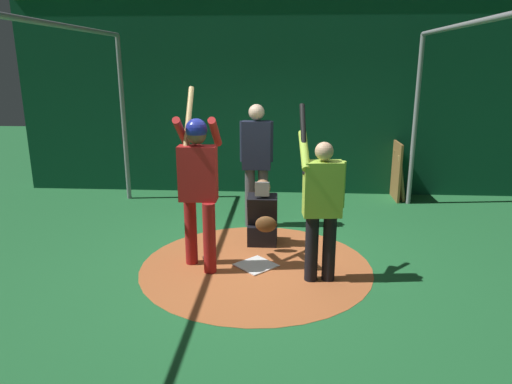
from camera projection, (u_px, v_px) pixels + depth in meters
ground_plane at (256, 266)px, 5.76m from camera, size 25.41×25.41×0.00m
dirt_circle at (256, 266)px, 5.76m from camera, size 2.84×2.84×0.01m
home_plate at (256, 265)px, 5.76m from camera, size 0.59×0.59×0.01m
batter at (198, 179)px, 5.44m from camera, size 0.68×0.49×2.15m
catcher at (263, 219)px, 6.38m from camera, size 0.58×0.40×0.92m
umpire at (256, 159)px, 6.92m from camera, size 0.23×0.49×1.85m
visitor at (322, 202)px, 5.16m from camera, size 0.54×0.52×1.99m
back_wall at (268, 92)px, 8.67m from camera, size 0.23×9.41×3.78m
cage_frame at (256, 96)px, 5.21m from camera, size 5.79×5.17×2.92m
bat_rack at (395, 171)px, 8.66m from camera, size 0.94×0.20×1.05m
baseball_0 at (205, 258)px, 5.90m from camera, size 0.07×0.07×0.07m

